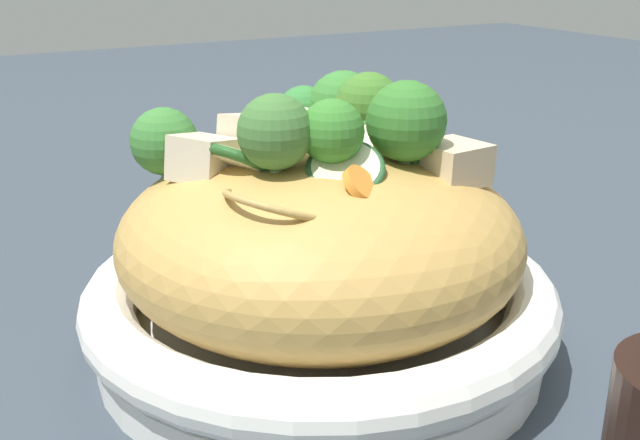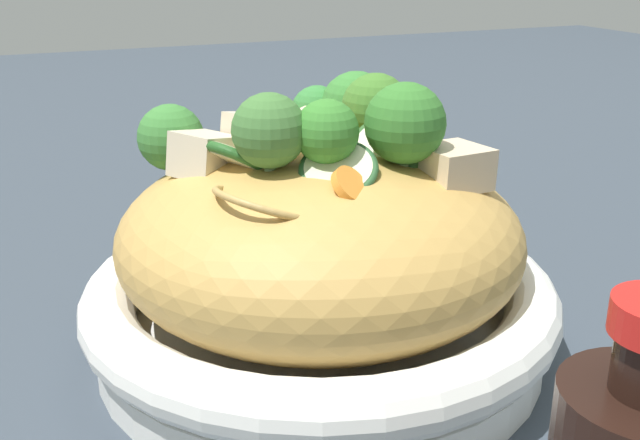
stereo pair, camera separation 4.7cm
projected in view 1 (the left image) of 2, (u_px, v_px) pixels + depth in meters
ground_plane at (320, 347)px, 0.50m from camera, size 3.00×3.00×0.00m
serving_bowl at (320, 308)px, 0.49m from camera, size 0.30×0.30×0.06m
noodle_heap at (320, 237)px, 0.47m from camera, size 0.25×0.25×0.11m
broccoli_florets at (322, 122)px, 0.47m from camera, size 0.19×0.16×0.08m
carrot_coins at (328, 149)px, 0.46m from camera, size 0.09×0.14×0.02m
zucchini_slices at (329, 158)px, 0.44m from camera, size 0.14×0.10×0.04m
chicken_chunks at (310, 151)px, 0.46m from camera, size 0.17×0.12×0.04m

